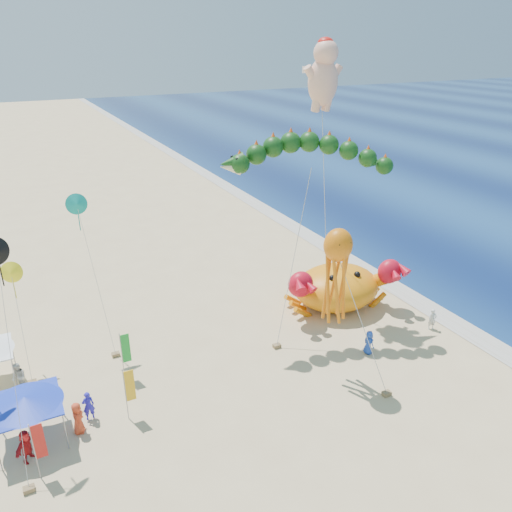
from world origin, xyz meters
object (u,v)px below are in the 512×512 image
Objects in this scene: dragon_kite at (310,160)px; canopy_blue at (25,401)px; crab_inflatable at (338,286)px; cherub_kite at (324,73)px; octopus_kite at (337,269)px.

dragon_kite is 20.96m from canopy_blue.
crab_inflatable reaches higher than canopy_blue.
dragon_kite is 0.69× the size of cherub_kite.
crab_inflatable is 0.95× the size of octopus_kite.
dragon_kite is 7.66m from octopus_kite.
dragon_kite reaches higher than crab_inflatable.
crab_inflatable is 9.93m from octopus_kite.
crab_inflatable is at bearing 13.05° from dragon_kite.
cherub_kite is 2.01× the size of octopus_kite.
cherub_kite reaches higher than canopy_blue.
octopus_kite is at bearing -128.49° from crab_inflatable.
cherub_kite is at bearing 108.61° from crab_inflatable.
cherub_kite is 26.43m from canopy_blue.
octopus_kite is 2.62× the size of canopy_blue.
octopus_kite is (-1.62, -5.74, -4.82)m from dragon_kite.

